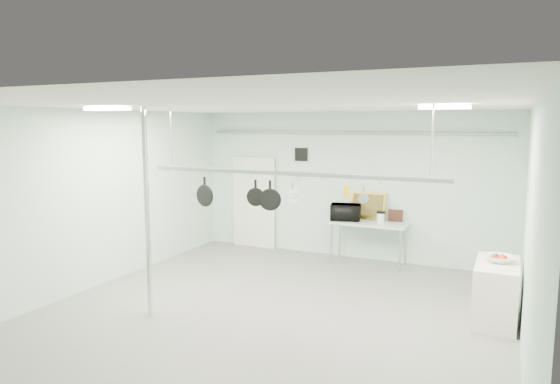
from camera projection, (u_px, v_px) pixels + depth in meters
The scene contains 25 objects.
floor at pixel (265, 319), 7.57m from camera, with size 8.00×8.00×0.00m, color gray.
ceiling at pixel (265, 106), 7.14m from camera, with size 7.00×8.00×0.02m, color silver.
back_wall at pixel (348, 185), 10.93m from camera, with size 7.00×0.02×3.20m, color silver.
right_wall at pixel (529, 238), 5.88m from camera, with size 0.02×8.00×3.20m, color silver.
door at pixel (254, 203), 11.93m from camera, with size 1.10×0.10×2.20m, color silver.
wall_vent at pixel (301, 154), 11.29m from camera, with size 0.30×0.04×0.30m, color black.
conduit_pipe at pixel (347, 133), 10.69m from camera, with size 0.07×0.07×6.60m, color gray.
chrome_pole at pixel (147, 213), 7.54m from camera, with size 0.08×0.08×3.20m, color silver.
prep_table at pixel (369, 225), 10.43m from camera, with size 1.60×0.70×0.91m.
side_cabinet at pixel (496, 292), 7.43m from camera, with size 0.60×1.20×0.90m, color white.
pot_rack at pixel (286, 172), 7.45m from camera, with size 4.80×0.06×1.00m.
light_panel_left at pixel (107, 109), 7.36m from camera, with size 0.65×0.30×0.05m, color white.
light_panel_right at pixel (445, 107), 6.66m from camera, with size 0.65×0.30×0.05m, color white.
microwave at pixel (346, 212), 10.59m from camera, with size 0.62×0.42×0.34m, color black.
coffee_canister at pixel (381, 218), 10.32m from camera, with size 0.16×0.16×0.20m, color silver.
painting_large at pixel (368, 206), 10.70m from camera, with size 0.78×0.05×0.58m, color gold.
painting_small at pixel (395, 215), 10.46m from camera, with size 0.30×0.04×0.25m, color #331812.
fruit_bowl at pixel (499, 259), 7.41m from camera, with size 0.41×0.41×0.10m, color white.
skillet_left at pixel (205, 191), 8.12m from camera, with size 0.36×0.06×0.47m, color black, non-canonical shape.
skillet_mid at pixel (256, 192), 7.72m from camera, with size 0.29×0.06×0.40m, color black, non-canonical shape.
skillet_right at pixel (270, 195), 7.62m from camera, with size 0.34×0.06×0.46m, color black, non-canonical shape.
whisk at pixel (292, 193), 7.45m from camera, with size 0.19×0.19×0.34m, color #B8B7BC, non-canonical shape.
grater at pixel (346, 192), 7.09m from camera, with size 0.08×0.02×0.20m, color orange, non-canonical shape.
saucepan at pixel (363, 194), 6.98m from camera, with size 0.13×0.08×0.25m, color silver, non-canonical shape.
fruit_cluster at pixel (499, 256), 7.40m from camera, with size 0.24×0.24×0.09m, color #AA0F19, non-canonical shape.
Camera 1 is at (3.29, -6.45, 2.94)m, focal length 32.00 mm.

